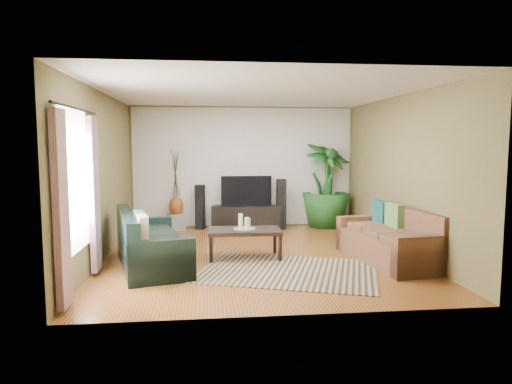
{
  "coord_description": "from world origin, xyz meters",
  "views": [
    {
      "loc": [
        -0.85,
        -7.5,
        1.86
      ],
      "look_at": [
        0.0,
        0.2,
        1.05
      ],
      "focal_mm": 32.0,
      "sensor_mm": 36.0,
      "label": 1
    }
  ],
  "objects": [
    {
      "name": "tv_stand",
      "position": [
        0.04,
        2.5,
        0.25
      ],
      "size": [
        1.57,
        0.66,
        0.51
      ],
      "primitive_type": "cube",
      "rotation": [
        0.0,
        0.0,
        -0.14
      ],
      "color": "black",
      "rests_on": "floor"
    },
    {
      "name": "plant_pot",
      "position": [
        1.84,
        2.5,
        0.14
      ],
      "size": [
        0.35,
        0.35,
        0.27
      ],
      "primitive_type": "cylinder",
      "color": "black",
      "rests_on": "floor"
    },
    {
      "name": "wall_back",
      "position": [
        0.0,
        2.75,
        1.35
      ],
      "size": [
        5.0,
        0.0,
        5.0
      ],
      "primitive_type": "plane",
      "rotation": [
        1.57,
        0.0,
        0.0
      ],
      "color": "brown",
      "rests_on": "ground"
    },
    {
      "name": "pedestal",
      "position": [
        -1.51,
        2.5,
        0.17
      ],
      "size": [
        0.42,
        0.42,
        0.35
      ],
      "primitive_type": "cube",
      "rotation": [
        0.0,
        0.0,
        0.23
      ],
      "color": "gray",
      "rests_on": "floor"
    },
    {
      "name": "wall_right",
      "position": [
        2.5,
        0.0,
        1.35
      ],
      "size": [
        0.0,
        5.5,
        5.5
      ],
      "primitive_type": "plane",
      "rotation": [
        1.57,
        0.0,
        -1.57
      ],
      "color": "brown",
      "rests_on": "ground"
    },
    {
      "name": "backwall_panel",
      "position": [
        0.0,
        2.74,
        1.35
      ],
      "size": [
        4.9,
        0.0,
        4.9
      ],
      "primitive_type": "plane",
      "rotation": [
        1.57,
        0.0,
        0.0
      ],
      "color": "white",
      "rests_on": "ground"
    },
    {
      "name": "vase",
      "position": [
        -1.51,
        2.5,
        0.51
      ],
      "size": [
        0.32,
        0.32,
        0.45
      ],
      "primitive_type": "ellipsoid",
      "color": "brown",
      "rests_on": "pedestal"
    },
    {
      "name": "candle_tall",
      "position": [
        -0.29,
        -0.15,
        0.61
      ],
      "size": [
        0.07,
        0.07,
        0.23
      ],
      "primitive_type": "cylinder",
      "color": "#F0EBCA",
      "rests_on": "candle_tray"
    },
    {
      "name": "ceiling",
      "position": [
        0.0,
        0.0,
        2.7
      ],
      "size": [
        5.5,
        5.5,
        0.0
      ],
      "primitive_type": "plane",
      "rotation": [
        3.14,
        0.0,
        0.0
      ],
      "color": "white",
      "rests_on": "ground"
    },
    {
      "name": "coffee_table",
      "position": [
        -0.23,
        -0.18,
        0.24
      ],
      "size": [
        1.19,
        0.67,
        0.48
      ],
      "primitive_type": "cube",
      "rotation": [
        0.0,
        0.0,
        -0.03
      ],
      "color": "black",
      "rests_on": "floor"
    },
    {
      "name": "television",
      "position": [
        0.04,
        2.5,
        0.84
      ],
      "size": [
        1.12,
        0.06,
        0.66
      ],
      "primitive_type": "cube",
      "color": "black",
      "rests_on": "tv_stand"
    },
    {
      "name": "curtain_rod",
      "position": [
        -2.43,
        -1.6,
        2.3
      ],
      "size": [
        0.03,
        1.9,
        0.03
      ],
      "primitive_type": "cylinder",
      "rotation": [
        1.57,
        0.0,
        0.0
      ],
      "color": "black",
      "rests_on": "ground"
    },
    {
      "name": "area_rug",
      "position": [
        0.34,
        -1.04,
        0.01
      ],
      "size": [
        2.98,
        2.52,
        0.01
      ],
      "primitive_type": "cube",
      "rotation": [
        0.0,
        0.0,
        -0.33
      ],
      "color": "tan",
      "rests_on": "floor"
    },
    {
      "name": "candle_mid",
      "position": [
        -0.19,
        -0.22,
        0.59
      ],
      "size": [
        0.07,
        0.07,
        0.18
      ],
      "primitive_type": "cylinder",
      "color": "beige",
      "rests_on": "candle_tray"
    },
    {
      "name": "curtain_far",
      "position": [
        -2.43,
        -0.85,
        1.15
      ],
      "size": [
        0.08,
        0.35,
        2.2
      ],
      "primitive_type": "cube",
      "color": "gray",
      "rests_on": "ground"
    },
    {
      "name": "wall_left",
      "position": [
        -2.5,
        0.0,
        1.35
      ],
      "size": [
        0.0,
        5.5,
        5.5
      ],
      "primitive_type": "plane",
      "rotation": [
        1.57,
        0.0,
        1.57
      ],
      "color": "brown",
      "rests_on": "ground"
    },
    {
      "name": "wall_front",
      "position": [
        0.0,
        -2.75,
        1.35
      ],
      "size": [
        5.0,
        0.0,
        5.0
      ],
      "primitive_type": "plane",
      "rotation": [
        -1.57,
        0.0,
        0.0
      ],
      "color": "brown",
      "rests_on": "ground"
    },
    {
      "name": "sofa_left",
      "position": [
        -1.68,
        -0.51,
        0.42
      ],
      "size": [
        1.38,
        2.26,
        0.85
      ],
      "primitive_type": "cube",
      "rotation": [
        0.0,
        0.0,
        1.81
      ],
      "color": "black",
      "rests_on": "floor"
    },
    {
      "name": "potted_plant",
      "position": [
        1.84,
        2.5,
        0.95
      ],
      "size": [
        1.45,
        1.45,
        1.91
      ],
      "primitive_type": "imported",
      "rotation": [
        0.0,
        0.0,
        0.5
      ],
      "color": "#1A4F1C",
      "rests_on": "floor"
    },
    {
      "name": "floor",
      "position": [
        0.0,
        0.0,
        0.0
      ],
      "size": [
        5.5,
        5.5,
        0.0
      ],
      "primitive_type": "plane",
      "color": "#9F5B29",
      "rests_on": "ground"
    },
    {
      "name": "speaker_left",
      "position": [
        -0.98,
        2.5,
        0.49
      ],
      "size": [
        0.23,
        0.24,
        0.98
      ],
      "primitive_type": "cube",
      "rotation": [
        0.0,
        0.0,
        -0.34
      ],
      "color": "black",
      "rests_on": "floor"
    },
    {
      "name": "window_pane",
      "position": [
        -2.48,
        -1.6,
        1.4
      ],
      "size": [
        0.0,
        1.8,
        1.8
      ],
      "primitive_type": "plane",
      "rotation": [
        1.57,
        0.0,
        1.57
      ],
      "color": "white",
      "rests_on": "ground"
    },
    {
      "name": "curtain_near",
      "position": [
        -2.43,
        -2.35,
        1.15
      ],
      "size": [
        0.08,
        0.35,
        2.2
      ],
      "primitive_type": "cube",
      "color": "gray",
      "rests_on": "ground"
    },
    {
      "name": "sofa_right",
      "position": [
        2.02,
        -0.65,
        0.42
      ],
      "size": [
        1.16,
        2.09,
        0.85
      ],
      "primitive_type": "cube",
      "rotation": [
        0.0,
        0.0,
        -1.43
      ],
      "color": "brown",
      "rests_on": "floor"
    },
    {
      "name": "candle_tray",
      "position": [
        -0.23,
        -0.18,
        0.49
      ],
      "size": [
        0.36,
        0.36,
        0.02
      ],
      "primitive_type": "cylinder",
      "color": "gray",
      "rests_on": "coffee_table"
    },
    {
      "name": "speaker_right",
      "position": [
        0.79,
        2.33,
        0.55
      ],
      "size": [
        0.2,
        0.22,
        1.1
      ],
      "primitive_type": "cube",
      "rotation": [
        0.0,
        0.0,
        -0.01
      ],
      "color": "black",
      "rests_on": "floor"
    },
    {
      "name": "side_table",
      "position": [
        -1.76,
        0.3,
        0.25
      ],
      "size": [
        0.51,
        0.51,
        0.5
      ],
      "primitive_type": "cube",
      "rotation": [
        0.0,
        0.0,
        0.09
      ],
      "color": "olive",
      "rests_on": "floor"
    },
    {
      "name": "candle_short",
      "position": [
        -0.16,
        -0.12,
        0.57
      ],
      "size": [
        0.07,
        0.07,
        0.15
      ],
      "primitive_type": "cylinder",
      "color": "#F1E2CB",
      "rests_on": "candle_tray"
    }
  ]
}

